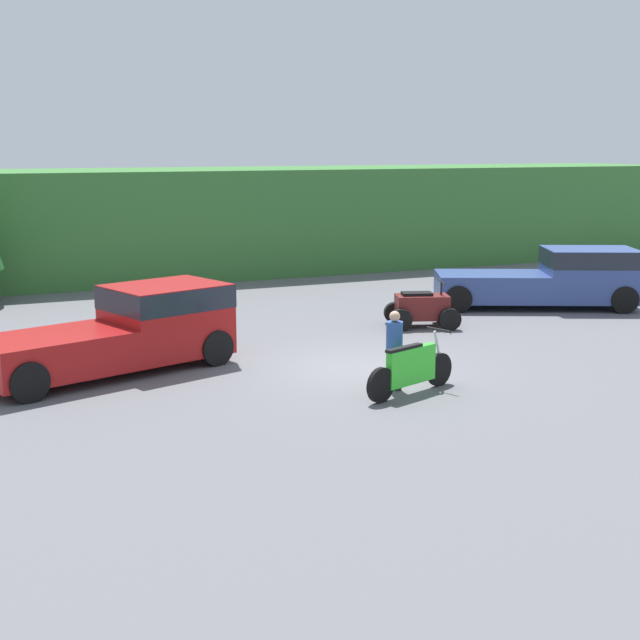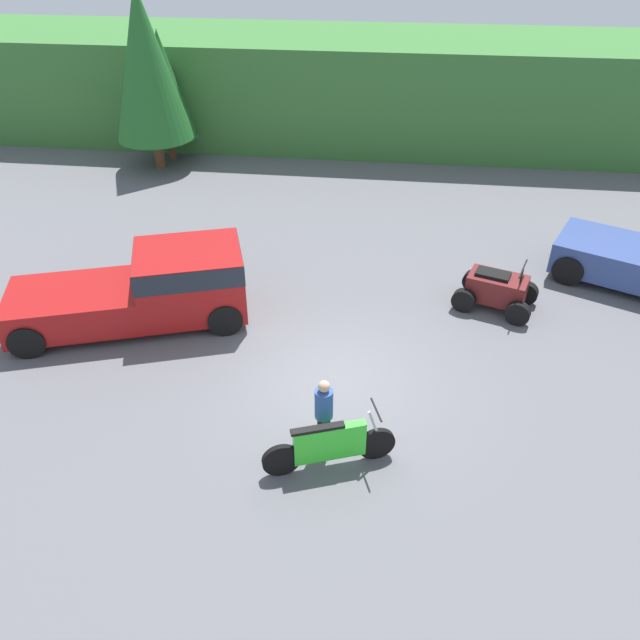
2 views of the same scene
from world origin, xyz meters
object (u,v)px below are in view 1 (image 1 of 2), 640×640
at_px(rider_person, 394,347).
at_px(dirt_bike, 411,369).
at_px(pickup_truck_second, 556,277).
at_px(pickup_truck_red, 131,327).
at_px(quad_atv, 422,309).

bearing_deg(rider_person, dirt_bike, -100.92).
bearing_deg(pickup_truck_second, pickup_truck_red, -144.68).
bearing_deg(pickup_truck_red, rider_person, -57.74).
bearing_deg(pickup_truck_red, pickup_truck_second, -7.73).
height_order(pickup_truck_red, dirt_bike, pickup_truck_red).
distance_m(pickup_truck_red, quad_atv, 8.30).
relative_size(pickup_truck_second, dirt_bike, 2.65).
xyz_separation_m(dirt_bike, rider_person, (-0.16, 0.42, 0.37)).
bearing_deg(rider_person, pickup_truck_second, 3.80).
bearing_deg(pickup_truck_red, quad_atv, -7.44).
bearing_deg(pickup_truck_second, dirt_bike, -117.94).
xyz_separation_m(pickup_truck_second, dirt_bike, (-8.64, -6.58, -0.44)).
distance_m(dirt_bike, quad_atv, 6.66).
relative_size(pickup_truck_red, dirt_bike, 2.47).
bearing_deg(dirt_bike, quad_atv, 38.34).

